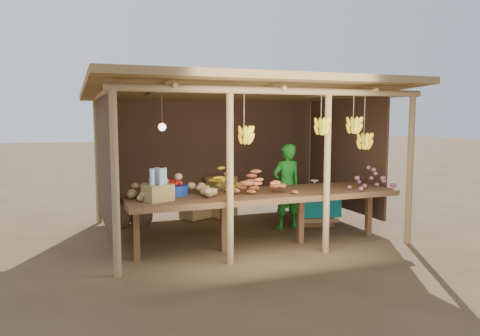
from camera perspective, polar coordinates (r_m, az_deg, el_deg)
name	(u,v)px	position (r m, az deg, el deg)	size (l,w,h in m)	color
ground	(240,232)	(7.69, 0.00, -7.80)	(60.00, 60.00, 0.00)	brown
stall_structure	(243,114)	(7.46, 0.42, 6.61)	(4.70, 3.50, 2.43)	#99784F
counter	(263,196)	(6.68, 2.88, -3.49)	(3.90, 1.05, 0.80)	brown
potato_heap	(171,183)	(6.28, -8.43, -1.88)	(1.15, 0.69, 0.37)	#A58455
sweet_potato_heap	(259,181)	(6.57, 2.38, -1.55)	(0.88, 0.53, 0.35)	#B8582F
onion_heap	(371,177)	(7.24, 15.67, -1.05)	(0.74, 0.45, 0.35)	#A75166
banana_pile	(223,179)	(6.74, -2.10, -1.38)	(0.58, 0.35, 0.35)	gold
tomato_basin	(174,189)	(6.49, -8.03, -2.54)	(0.39, 0.39, 0.20)	navy
bottle_box	(158,188)	(6.04, -9.98, -2.46)	(0.41, 0.37, 0.43)	olive
vendor	(287,186)	(7.84, 5.71, -2.23)	(0.52, 0.34, 1.43)	#1A771E
tarp_crate	(314,205)	(8.27, 8.98, -4.54)	(0.80, 0.73, 0.80)	brown
carton_stack	(213,200)	(8.71, -3.32, -3.93)	(1.10, 0.54, 0.75)	olive
burlap_sacks	(130,213)	(8.23, -13.24, -5.34)	(0.77, 0.40, 0.55)	#4C3223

